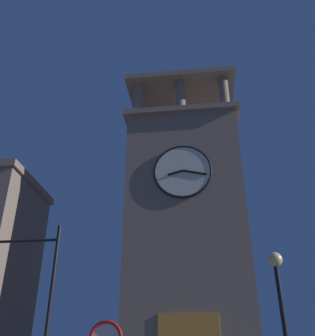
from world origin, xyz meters
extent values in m
cube|color=gray|center=(1.04, -2.79, 8.52)|extent=(7.46, 6.37, 17.04)
cube|color=gray|center=(1.04, -2.79, 17.24)|extent=(8.06, 6.97, 0.40)
cylinder|color=gray|center=(-2.09, -0.21, 18.82)|extent=(0.70, 0.70, 2.76)
cylinder|color=gray|center=(1.04, -0.21, 18.82)|extent=(0.70, 0.70, 2.76)
cylinder|color=gray|center=(4.17, -0.21, 18.82)|extent=(0.70, 0.70, 2.76)
cylinder|color=gray|center=(-2.09, -5.38, 18.82)|extent=(0.70, 0.70, 2.76)
cylinder|color=gray|center=(1.04, -5.38, 18.82)|extent=(0.70, 0.70, 2.76)
cylinder|color=gray|center=(4.17, -5.38, 18.82)|extent=(0.70, 0.70, 2.76)
cube|color=gray|center=(1.04, -2.79, 20.40)|extent=(8.06, 6.97, 0.40)
cylinder|color=black|center=(1.04, -2.79, 21.80)|extent=(0.12, 0.12, 2.40)
cylinder|color=silver|center=(1.04, 0.45, 12.44)|extent=(3.57, 0.12, 3.57)
torus|color=black|center=(1.04, 0.47, 12.44)|extent=(3.73, 0.16, 3.73)
cube|color=black|center=(1.52, 0.55, 12.32)|extent=(0.98, 0.06, 0.37)
cube|color=black|center=(0.31, 0.55, 12.27)|extent=(1.50, 0.06, 0.47)
cylinder|color=black|center=(6.15, 6.74, 3.46)|extent=(0.16, 0.16, 6.92)
cylinder|color=black|center=(7.89, 6.74, 6.29)|extent=(3.48, 0.12, 0.12)
sphere|color=#F9DB8C|center=(-2.03, 10.03, 4.41)|extent=(0.44, 0.44, 0.44)
camera|label=1|loc=(0.15, 21.63, 1.62)|focal=40.16mm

